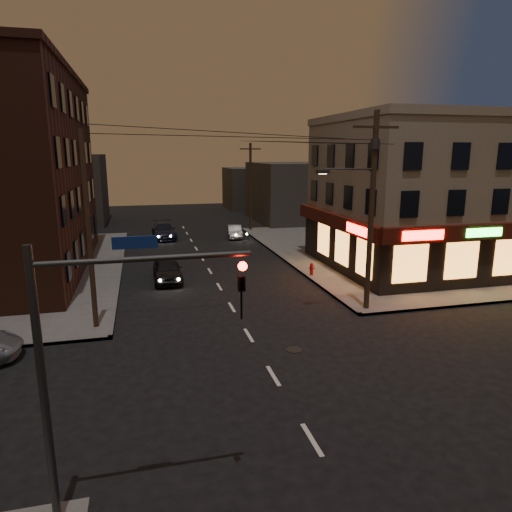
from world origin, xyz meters
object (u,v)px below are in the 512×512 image
object	(u,v)px
sedan_far	(164,231)
fire_hydrant	(312,268)
sedan_near	(167,270)
sedan_mid	(235,231)

from	to	relation	value
sedan_far	fire_hydrant	distance (m)	19.11
sedan_near	sedan_far	bearing A→B (deg)	87.76
sedan_far	sedan_near	bearing A→B (deg)	-94.41
sedan_mid	fire_hydrant	bearing A→B (deg)	-74.60
sedan_near	sedan_far	distance (m)	15.55
sedan_mid	fire_hydrant	world-z (taller)	sedan_mid
sedan_far	sedan_mid	bearing A→B (deg)	-14.23
sedan_near	sedan_far	size ratio (longest dim) A/B	0.85
sedan_near	sedan_mid	distance (m)	15.89
fire_hydrant	sedan_far	bearing A→B (deg)	117.52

